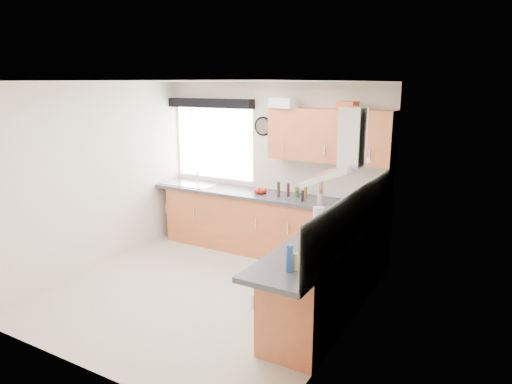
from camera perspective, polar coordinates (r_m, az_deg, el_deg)
The scene contains 34 objects.
ground_plane at distance 5.76m, azimuth -6.50°, elevation -12.16°, with size 3.60×3.60×0.00m, color beige.
ceiling at distance 5.20m, azimuth -7.25°, elevation 13.56°, with size 3.60×3.60×0.02m, color white.
wall_back at distance 6.84m, azimuth 2.11°, elevation 3.08°, with size 3.60×0.02×2.50m, color silver.
wall_front at distance 4.09m, azimuth -21.99°, elevation -5.07°, with size 3.60×0.02×2.50m, color silver.
wall_left at distance 6.55m, azimuth -19.66°, elevation 1.83°, with size 0.02×3.60×2.50m, color silver.
wall_right at distance 4.54m, azimuth 11.81°, elevation -2.58°, with size 0.02×3.60×2.50m, color silver.
window at distance 7.32m, azimuth -5.25°, elevation 6.10°, with size 1.40×0.02×1.10m, color silver.
window_blind at distance 7.19m, azimuth -5.77°, elevation 10.99°, with size 1.50×0.18×0.14m, color black.
splashback at distance 4.84m, azimuth 12.76°, elevation -2.50°, with size 0.01×3.00×0.54m, color white.
base_cab_back at distance 6.83m, azimuth 0.18°, elevation -4.01°, with size 3.00×0.58×0.86m, color #B0562F.
base_cab_corner at distance 6.24m, azimuth 13.12°, elevation -6.11°, with size 0.60×0.60×0.86m, color #B0562F.
base_cab_right at distance 5.04m, azimuth 8.71°, elevation -10.73°, with size 0.58×2.10×0.86m, color #B0562F.
worktop_back at distance 6.66m, azimuth 0.89°, elevation -0.42°, with size 3.60×0.62×0.05m, color #313135.
worktop_right at distance 4.74m, azimuth 8.14°, elevation -6.36°, with size 0.62×2.42×0.05m, color #313135.
sink at distance 7.36m, azimuth -8.23°, elevation 1.30°, with size 0.84×0.46×0.10m, color silver, non-canonical shape.
oven at distance 5.17m, azimuth 9.21°, elevation -10.15°, with size 0.56×0.58×0.85m, color black.
hob_plate at distance 5.00m, azimuth 9.42°, elevation -4.97°, with size 0.52×0.52×0.01m, color silver.
extractor_hood at distance 4.77m, azimuth 10.94°, elevation 4.63°, with size 0.52×0.78×0.66m, color silver, non-canonical shape.
upper_cabinets at distance 6.22m, azimuth 9.24°, elevation 6.99°, with size 1.70×0.35×0.70m, color #B0562F.
washing_machine at distance 6.88m, azimuth -0.14°, elevation -4.27°, with size 0.53×0.51×0.77m, color silver.
wall_clock at distance 6.81m, azimuth 0.84°, elevation 8.21°, with size 0.29×0.29×0.04m, color black.
casserole at distance 6.35m, azimuth 3.45°, elevation 11.07°, with size 0.33×0.24×0.14m, color silver.
storage_box at distance 6.00m, azimuth 11.37°, elevation 10.55°, with size 0.24×0.20×0.11m, color #AE451E.
utensil_pot at distance 6.11m, azimuth 8.11°, elevation -0.89°, with size 0.10×0.10×0.14m, color gray.
kitchen_roll at distance 5.00m, azimuth 7.82°, elevation -3.38°, with size 0.12×0.12×0.27m, color silver.
tomato_cluster at distance 6.66m, azimuth 0.58°, elevation 0.13°, with size 0.16×0.16×0.07m, color #A71107, non-canonical shape.
jar_0 at distance 6.42m, azimuth 6.22°, elevation -0.03°, with size 0.04×0.04×0.17m, color brown.
jar_1 at distance 6.60m, azimuth 5.17°, elevation 0.12°, with size 0.07×0.07×0.11m, color brown.
jar_2 at distance 6.49m, azimuth 4.05°, elevation 0.26°, with size 0.05×0.05×0.19m, color #41171B.
jar_3 at distance 6.46m, azimuth 5.15°, elevation -0.22°, with size 0.05×0.05×0.10m, color #1C4C1B.
jar_4 at distance 6.22m, azimuth 5.82°, elevation -0.50°, with size 0.04×0.04×0.16m, color black.
jar_5 at distance 6.44m, azimuth 2.82°, elevation 0.31°, with size 0.05×0.05×0.22m, color #34251D.
bottle_0 at distance 3.98m, azimuth 4.90°, elevation -8.66°, with size 0.06×0.06×0.16m, color olive.
bottle_1 at distance 3.93m, azimuth 4.23°, elevation -8.28°, with size 0.06×0.06×0.24m, color navy.
Camera 1 is at (3.10, -4.17, 2.48)m, focal length 32.00 mm.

